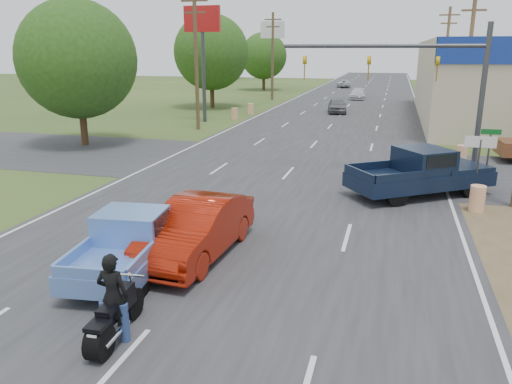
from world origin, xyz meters
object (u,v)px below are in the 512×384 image
(motorcycle, at_px, (113,320))
(rider, at_px, (113,300))
(distant_car_grey, at_px, (337,106))
(distant_car_silver, at_px, (358,94))
(navy_pickup, at_px, (423,172))
(blue_pickup, at_px, (133,239))
(red_convertible, at_px, (197,229))
(distant_car_white, at_px, (344,84))

(motorcycle, bearing_deg, rider, 90.00)
(distant_car_grey, height_order, distant_car_silver, distant_car_grey)
(navy_pickup, xyz_separation_m, distant_car_silver, (-5.76, 41.76, -0.35))
(blue_pickup, bearing_deg, red_convertible, 34.51)
(red_convertible, xyz_separation_m, distant_car_white, (-2.77, 69.49, -0.24))
(distant_car_grey, bearing_deg, distant_car_white, 86.20)
(distant_car_grey, bearing_deg, navy_pickup, -84.85)
(red_convertible, distance_m, motorcycle, 4.67)
(rider, bearing_deg, distant_car_grey, -93.33)
(distant_car_grey, bearing_deg, motorcycle, -98.45)
(red_convertible, bearing_deg, blue_pickup, -135.31)
(motorcycle, relative_size, distant_car_silver, 0.52)
(blue_pickup, distance_m, distant_car_white, 70.72)
(red_convertible, bearing_deg, motorcycle, -85.94)
(navy_pickup, distance_m, distant_car_grey, 28.05)
(red_convertible, bearing_deg, distant_car_grey, 93.73)
(motorcycle, relative_size, distant_car_grey, 0.56)
(motorcycle, height_order, rider, rider)
(rider, height_order, distant_car_grey, rider)
(blue_pickup, height_order, distant_car_grey, blue_pickup)
(motorcycle, bearing_deg, red_convertible, 86.96)
(rider, xyz_separation_m, blue_pickup, (-1.42, 3.38, -0.09))
(motorcycle, xyz_separation_m, navy_pickup, (6.59, 13.11, 0.48))
(motorcycle, bearing_deg, distant_car_white, 88.80)
(red_convertible, xyz_separation_m, blue_pickup, (-1.40, -1.22, -0.00))
(red_convertible, relative_size, navy_pickup, 0.82)
(distant_car_white, bearing_deg, rider, 83.71)
(navy_pickup, bearing_deg, motorcycle, -62.35)
(red_convertible, xyz_separation_m, navy_pickup, (6.62, 8.45, 0.16))
(motorcycle, distance_m, distant_car_grey, 40.37)
(rider, relative_size, distant_car_silver, 0.42)
(blue_pickup, xyz_separation_m, distant_car_grey, (1.40, 36.93, -0.13))
(rider, height_order, blue_pickup, rider)
(blue_pickup, distance_m, navy_pickup, 12.56)
(rider, distance_m, navy_pickup, 14.62)
(red_convertible, height_order, navy_pickup, navy_pickup)
(distant_car_silver, bearing_deg, blue_pickup, -94.63)
(distant_car_grey, relative_size, distant_car_white, 0.95)
(distant_car_silver, bearing_deg, distant_car_white, 98.55)
(red_convertible, bearing_deg, distant_car_white, 96.02)
(distant_car_silver, bearing_deg, distant_car_grey, -95.50)
(blue_pickup, height_order, distant_car_silver, blue_pickup)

